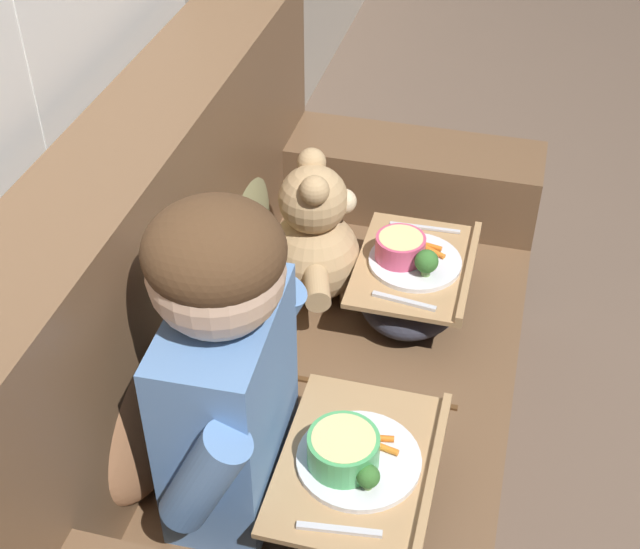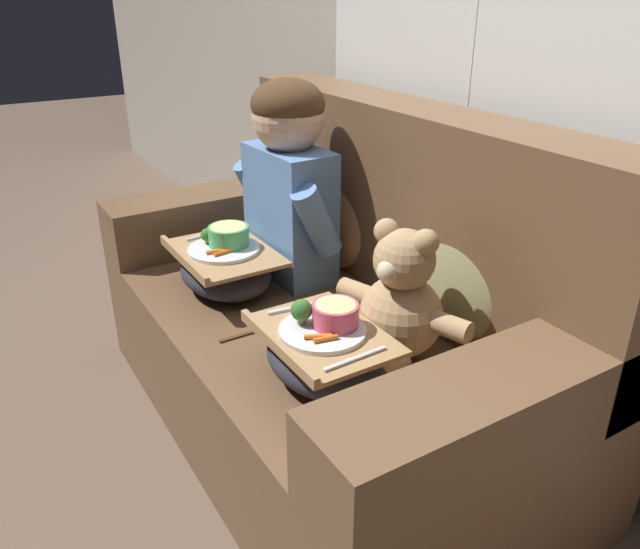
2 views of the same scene
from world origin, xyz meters
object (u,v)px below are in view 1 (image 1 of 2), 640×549
at_px(lap_tray_child, 357,481).
at_px(lap_tray_teddy, 413,282).
at_px(throw_pillow_behind_teddy, 235,217).
at_px(teddy_bear, 316,240).
at_px(couch, 273,395).
at_px(throw_pillow_behind_child, 131,397).
at_px(child_figure, 224,350).

bearing_deg(lap_tray_child, lap_tray_teddy, 0.01).
bearing_deg(throw_pillow_behind_teddy, teddy_bear, -89.54).
xyz_separation_m(couch, lap_tray_teddy, (0.30, -0.26, 0.14)).
relative_size(throw_pillow_behind_teddy, teddy_bear, 0.97).
distance_m(couch, throw_pillow_behind_child, 0.43).
bearing_deg(lap_tray_child, throw_pillow_behind_teddy, 36.02).
relative_size(throw_pillow_behind_child, teddy_bear, 1.05).
bearing_deg(lap_tray_child, throw_pillow_behind_child, 89.81).
height_order(throw_pillow_behind_teddy, child_figure, child_figure).
xyz_separation_m(child_figure, lap_tray_teddy, (0.59, -0.24, -0.27)).
relative_size(couch, child_figure, 2.52).
distance_m(throw_pillow_behind_teddy, lap_tray_teddy, 0.44).
height_order(lap_tray_child, lap_tray_teddy, lap_tray_teddy).
bearing_deg(throw_pillow_behind_child, lap_tray_child, -90.19).
bearing_deg(child_figure, couch, 3.60).
xyz_separation_m(throw_pillow_behind_teddy, lap_tray_child, (-0.59, -0.43, -0.11)).
height_order(throw_pillow_behind_child, lap_tray_teddy, throw_pillow_behind_child).
distance_m(throw_pillow_behind_child, throw_pillow_behind_teddy, 0.59).
xyz_separation_m(couch, teddy_bear, (0.30, -0.02, 0.22)).
bearing_deg(teddy_bear, throw_pillow_behind_child, 161.68).
distance_m(throw_pillow_behind_teddy, teddy_bear, 0.20).
bearing_deg(lap_tray_teddy, couch, 138.96).
xyz_separation_m(couch, throw_pillow_behind_teddy, (0.30, 0.17, 0.25)).
xyz_separation_m(throw_pillow_behind_teddy, child_figure, (-0.59, -0.19, 0.16)).
distance_m(throw_pillow_behind_child, child_figure, 0.25).
bearing_deg(teddy_bear, throw_pillow_behind_teddy, 90.46).
relative_size(teddy_bear, lap_tray_child, 1.02).
xyz_separation_m(teddy_bear, lap_tray_teddy, (-0.00, -0.23, -0.08)).
distance_m(child_figure, lap_tray_child, 0.36).
bearing_deg(throw_pillow_behind_child, throw_pillow_behind_teddy, 0.00).
relative_size(child_figure, teddy_bear, 1.65).
xyz_separation_m(throw_pillow_behind_child, lap_tray_child, (-0.00, -0.43, -0.11)).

